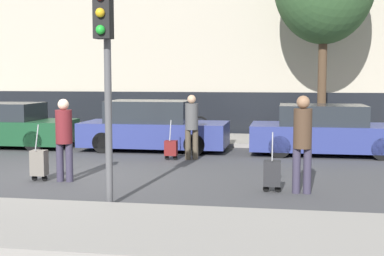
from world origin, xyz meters
TOP-DOWN VIEW (x-y plane):
  - ground_plane at (0.00, 0.00)m, footprint 80.00×80.00m
  - sidewalk_far at (0.00, 7.00)m, footprint 28.00×3.00m
  - building_facade at (0.00, 10.53)m, footprint 28.00×2.71m
  - parked_car_0 at (-3.85, 4.54)m, footprint 3.92×1.83m
  - parked_car_1 at (0.80, 4.53)m, footprint 4.28×1.81m
  - parked_car_2 at (5.80, 4.53)m, footprint 4.28×1.91m
  - pedestrian_left at (0.13, -0.42)m, footprint 0.35×0.34m
  - trolley_left at (-0.42, -0.46)m, footprint 0.34×0.29m
  - pedestrian_center at (2.23, 2.98)m, footprint 0.34×0.34m
  - trolley_center at (1.71, 2.79)m, footprint 0.34×0.29m
  - pedestrian_right at (4.96, -0.74)m, footprint 0.35×0.34m
  - trolley_right at (4.41, -0.72)m, footprint 0.34×0.29m
  - traffic_light at (1.72, -2.36)m, footprint 0.28×0.47m
  - parked_bicycle at (1.25, 7.14)m, footprint 1.77×0.06m

SIDE VIEW (x-z plane):
  - ground_plane at x=0.00m, z-range 0.00..0.00m
  - sidewalk_far at x=0.00m, z-range 0.00..0.12m
  - trolley_center at x=1.71m, z-range -0.21..0.84m
  - trolley_right at x=4.41m, z-range -0.21..0.93m
  - trolley_left at x=-0.42m, z-range -0.21..0.98m
  - parked_bicycle at x=1.25m, z-range 0.01..0.97m
  - parked_car_0 at x=-3.85m, z-range -0.04..1.33m
  - parked_car_2 at x=5.80m, z-range -0.04..1.35m
  - parked_car_1 at x=0.80m, z-range -0.06..1.42m
  - pedestrian_center at x=2.23m, z-range 0.12..1.82m
  - pedestrian_left at x=0.13m, z-range 0.12..1.84m
  - pedestrian_right at x=4.96m, z-range 0.13..1.97m
  - traffic_light at x=1.72m, z-range 0.77..4.36m
  - building_facade at x=0.00m, z-range -0.01..10.29m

